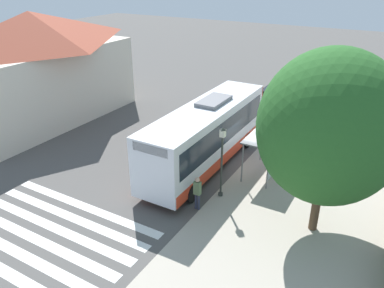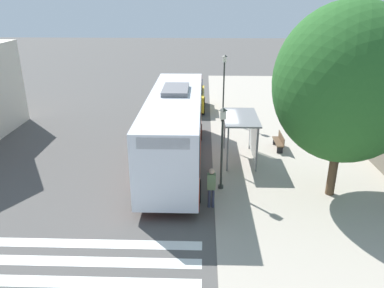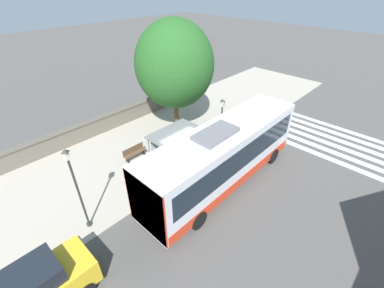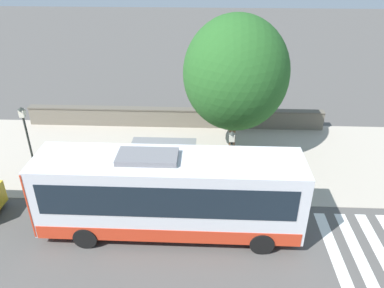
% 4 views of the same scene
% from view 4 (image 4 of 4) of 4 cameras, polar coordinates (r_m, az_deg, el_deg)
% --- Properties ---
extents(ground_plane, '(120.00, 120.00, 0.00)m').
position_cam_4_polar(ground_plane, '(18.61, -4.94, -8.84)').
color(ground_plane, '#514F4C').
rests_on(ground_plane, ground).
extents(sidewalk_plaza, '(9.00, 44.00, 0.02)m').
position_cam_4_polar(sidewalk_plaza, '(22.31, -3.54, -1.78)').
color(sidewalk_plaza, '#ADA393').
rests_on(sidewalk_plaza, ground).
extents(stone_wall, '(0.60, 20.00, 1.30)m').
position_cam_4_polar(stone_wall, '(25.59, -2.68, 4.07)').
color(stone_wall, '#6B6356').
rests_on(stone_wall, ground).
extents(bus, '(2.69, 10.97, 3.84)m').
position_cam_4_polar(bus, '(15.82, -3.54, -7.48)').
color(bus, silver).
rests_on(bus, ground).
extents(bus_shelter, '(1.73, 3.23, 2.39)m').
position_cam_4_polar(bus_shelter, '(18.79, -4.34, -1.07)').
color(bus_shelter, slate).
rests_on(bus_shelter, ground).
extents(pedestrian, '(0.34, 0.23, 1.76)m').
position_cam_4_polar(pedestrian, '(17.94, 10.96, -6.82)').
color(pedestrian, '#2D3347').
rests_on(pedestrian, ground).
extents(bench, '(0.40, 1.60, 0.88)m').
position_cam_4_polar(bench, '(21.67, -7.46, -1.56)').
color(bench, brown).
rests_on(bench, ground).
extents(street_lamp_near, '(0.28, 0.28, 3.81)m').
position_cam_4_polar(street_lamp_near, '(17.48, 5.89, -2.56)').
color(street_lamp_near, '#2D332D').
rests_on(street_lamp_near, ground).
extents(street_lamp_far, '(0.28, 0.28, 4.57)m').
position_cam_4_polar(street_lamp_far, '(19.65, -23.57, 0.16)').
color(street_lamp_far, '#2D332D').
rests_on(street_lamp_far, ground).
extents(shade_tree, '(5.75, 5.75, 8.10)m').
position_cam_4_polar(shade_tree, '(20.76, 6.70, 10.62)').
color(shade_tree, brown).
rests_on(shade_tree, ground).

